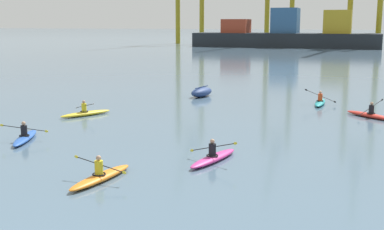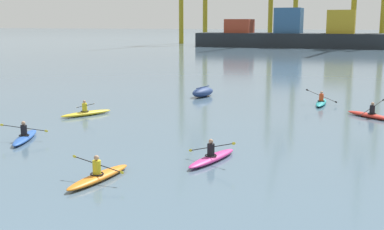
{
  "view_description": "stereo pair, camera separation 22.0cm",
  "coord_description": "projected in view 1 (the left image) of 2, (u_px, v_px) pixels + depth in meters",
  "views": [
    {
      "loc": [
        7.29,
        -7.1,
        5.58
      ],
      "look_at": [
        -1.31,
        18.38,
        0.6
      ],
      "focal_mm": 46.91,
      "sensor_mm": 36.0,
      "label": 1
    },
    {
      "loc": [
        7.5,
        -7.03,
        5.58
      ],
      "look_at": [
        -1.31,
        18.38,
        0.6
      ],
      "focal_mm": 46.91,
      "sensor_mm": 36.0,
      "label": 2
    }
  ],
  "objects": [
    {
      "name": "kayak_magenta",
      "position": [
        213.0,
        157.0,
        20.4
      ],
      "size": [
        2.17,
        3.44,
        0.97
      ],
      "color": "#C13384",
      "rests_on": "ground"
    },
    {
      "name": "kayak_red",
      "position": [
        370.0,
        115.0,
        29.82
      ],
      "size": [
        2.98,
        2.65,
        1.08
      ],
      "color": "red",
      "rests_on": "ground"
    },
    {
      "name": "kayak_teal",
      "position": [
        320.0,
        102.0,
        34.55
      ],
      "size": [
        2.17,
        3.41,
        1.06
      ],
      "color": "teal",
      "rests_on": "ground"
    },
    {
      "name": "kayak_yellow",
      "position": [
        86.0,
        113.0,
        30.39
      ],
      "size": [
        2.18,
        3.26,
        0.95
      ],
      "color": "yellow",
      "rests_on": "ground"
    },
    {
      "name": "kayak_orange",
      "position": [
        101.0,
        176.0,
        17.91
      ],
      "size": [
        2.25,
        3.45,
        0.95
      ],
      "color": "orange",
      "rests_on": "ground"
    },
    {
      "name": "kayak_blue",
      "position": [
        25.0,
        137.0,
        24.0
      ],
      "size": [
        2.13,
        3.39,
        0.95
      ],
      "color": "#2856B2",
      "rests_on": "ground"
    },
    {
      "name": "capsized_dinghy",
      "position": [
        202.0,
        92.0,
        38.16
      ],
      "size": [
        1.55,
        2.75,
        0.76
      ],
      "color": "navy",
      "rests_on": "ground"
    },
    {
      "name": "container_barge",
      "position": [
        287.0,
        35.0,
        113.63
      ],
      "size": [
        41.46,
        9.22,
        8.75
      ],
      "color": "#1E2328",
      "rests_on": "ground"
    }
  ]
}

